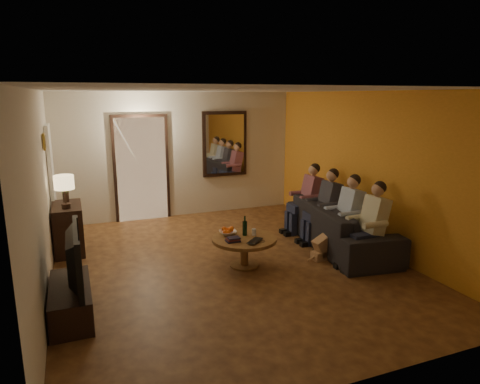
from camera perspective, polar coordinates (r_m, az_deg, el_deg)
name	(u,v)px	position (r m, az deg, el deg)	size (l,w,h in m)	color
floor	(229,264)	(6.63, -1.47, -9.64)	(5.00, 6.00, 0.01)	#432312
ceiling	(228,90)	(6.13, -1.62, 13.45)	(5.00, 6.00, 0.01)	white
back_wall	(179,155)	(9.09, -8.09, 4.88)	(5.00, 0.02, 2.60)	beige
front_wall	(353,247)	(3.68, 14.90, -7.15)	(5.00, 0.02, 2.60)	beige
left_wall	(41,196)	(5.90, -24.98, -0.45)	(0.02, 6.00, 2.60)	beige
right_wall	(369,170)	(7.47, 16.78, 2.77)	(0.02, 6.00, 2.60)	beige
orange_accent	(368,170)	(7.47, 16.72, 2.77)	(0.01, 6.00, 2.60)	orange
kitchen_doorway	(142,169)	(8.96, -12.99, 2.95)	(1.00, 0.06, 2.10)	#FFE0A5
door_trim	(142,170)	(8.95, -12.98, 2.94)	(1.12, 0.04, 2.22)	black
fridge_glimpse	(154,176)	(9.03, -11.38, 2.13)	(0.45, 0.03, 1.70)	silver
mirror_frame	(225,144)	(9.31, -2.05, 6.43)	(1.00, 0.05, 1.40)	black
mirror_glass	(225,144)	(9.28, -1.99, 6.41)	(0.86, 0.02, 1.26)	white
white_door	(52,183)	(8.21, -23.74, 1.09)	(0.06, 0.85, 2.04)	white
framed_art	(44,141)	(7.10, -24.64, 6.14)	(0.03, 0.28, 0.24)	#B28C33
art_canvas	(45,141)	(7.10, -24.52, 6.15)	(0.01, 0.22, 0.18)	brown
dresser	(68,228)	(7.58, -21.90, -4.52)	(0.45, 0.89, 0.79)	black
table_lamp	(65,192)	(7.21, -22.33, 0.04)	(0.30, 0.30, 0.54)	beige
flower_vase	(65,189)	(7.65, -22.28, 0.35)	(0.14, 0.14, 0.44)	#AC1218
tv_stand	(71,301)	(5.49, -21.62, -13.34)	(0.45, 1.15, 0.38)	black
tv	(67,258)	(5.29, -22.09, -8.16)	(0.15, 1.18, 0.68)	black
sofa	(340,226)	(7.47, 13.20, -4.39)	(0.98, 2.52, 0.74)	black
person_a	(370,228)	(6.66, 16.99, -4.63)	(0.60, 0.40, 1.20)	tan
person_b	(346,218)	(7.11, 14.00, -3.34)	(0.60, 0.40, 1.20)	tan
person_c	(326,209)	(7.59, 11.38, -2.20)	(0.60, 0.40, 1.20)	tan
person_d	(308,201)	(8.08, 9.08, -1.19)	(0.60, 0.40, 1.20)	tan
dog	(327,242)	(6.91, 11.54, -6.49)	(0.56, 0.24, 0.56)	#AC7D4F
coffee_table	(244,252)	(6.50, 0.56, -7.98)	(0.97, 0.97, 0.45)	brown
bowl	(228,233)	(6.54, -1.63, -5.45)	(0.26, 0.26, 0.06)	white
oranges	(228,228)	(6.52, -1.63, -4.88)	(0.20, 0.20, 0.08)	#EB5913
wine_bottle	(245,225)	(6.48, 0.65, -4.49)	(0.07, 0.07, 0.31)	black
wine_glass	(254,232)	(6.52, 1.87, -5.36)	(0.06, 0.06, 0.10)	silver
book_stack	(233,239)	(6.25, -0.96, -6.31)	(0.20, 0.15, 0.07)	black
laptop	(258,242)	(6.21, 2.41, -6.65)	(0.33, 0.21, 0.03)	black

